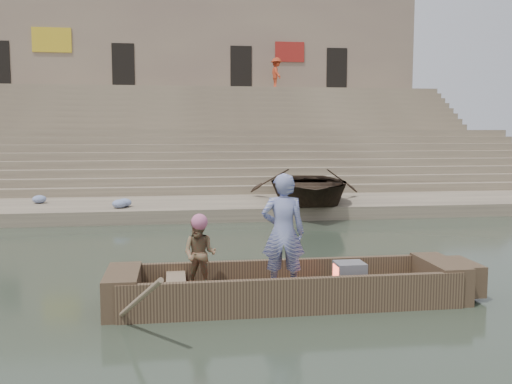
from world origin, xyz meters
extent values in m
plane|color=#2C3729|center=(0.00, 0.00, 0.00)|extent=(120.00, 120.00, 0.00)
cube|color=gray|center=(0.00, 8.00, 0.20)|extent=(32.00, 4.00, 0.40)
cube|color=gray|center=(0.00, 15.50, 1.40)|extent=(32.00, 3.00, 2.80)
cube|color=gray|center=(0.00, 22.50, 2.60)|extent=(32.00, 3.00, 5.20)
cube|color=gray|center=(0.00, 10.25, 0.35)|extent=(32.00, 0.50, 0.70)
cube|color=gray|center=(0.00, 10.75, 0.50)|extent=(32.00, 0.50, 1.00)
cube|color=gray|center=(0.00, 11.25, 0.65)|extent=(32.00, 0.50, 1.30)
cube|color=gray|center=(0.00, 11.75, 0.80)|extent=(32.00, 0.50, 1.60)
cube|color=gray|center=(0.00, 12.25, 0.95)|extent=(32.00, 0.50, 1.90)
cube|color=gray|center=(0.00, 12.75, 1.10)|extent=(32.00, 0.50, 2.20)
cube|color=gray|center=(0.00, 13.25, 1.25)|extent=(32.00, 0.50, 2.50)
cube|color=gray|center=(0.00, 13.75, 1.40)|extent=(32.00, 0.50, 2.80)
cube|color=gray|center=(0.00, 17.25, 1.55)|extent=(32.00, 0.50, 3.10)
cube|color=gray|center=(0.00, 17.75, 1.70)|extent=(32.00, 0.50, 3.40)
cube|color=gray|center=(0.00, 18.25, 1.85)|extent=(32.00, 0.50, 3.70)
cube|color=gray|center=(0.00, 18.75, 2.00)|extent=(32.00, 0.50, 4.00)
cube|color=gray|center=(0.00, 19.25, 2.15)|extent=(32.00, 0.50, 4.30)
cube|color=gray|center=(0.00, 19.75, 2.30)|extent=(32.00, 0.50, 4.60)
cube|color=gray|center=(0.00, 20.25, 2.45)|extent=(32.00, 0.50, 4.90)
cube|color=gray|center=(0.00, 20.75, 2.60)|extent=(32.00, 0.50, 5.20)
cube|color=gray|center=(0.00, 26.50, 5.60)|extent=(32.00, 5.00, 11.20)
cube|color=black|center=(-2.00, 24.05, 6.60)|extent=(1.30, 0.18, 2.60)
cube|color=black|center=(5.00, 24.05, 6.60)|extent=(1.30, 0.18, 2.60)
cube|color=black|center=(11.00, 24.05, 6.60)|extent=(1.30, 0.18, 2.60)
cube|color=gold|center=(-6.00, 23.98, 8.00)|extent=(2.20, 0.10, 1.40)
cube|color=maroon|center=(8.00, 23.98, 7.60)|extent=(1.80, 0.10, 1.20)
cube|color=brown|center=(2.63, -2.06, 0.11)|extent=(5.00, 1.30, 0.22)
cube|color=brown|center=(2.63, -2.68, 0.28)|extent=(5.20, 0.12, 0.56)
cube|color=brown|center=(2.63, -1.44, 0.28)|extent=(5.20, 0.12, 0.56)
cube|color=brown|center=(0.08, -2.06, 0.30)|extent=(0.50, 1.30, 0.60)
cube|color=brown|center=(5.18, -2.06, 0.30)|extent=(0.50, 1.30, 0.60)
cube|color=brown|center=(5.58, -2.06, 0.32)|extent=(0.35, 0.90, 0.50)
cube|color=#937A5B|center=(0.88, -2.06, 0.40)|extent=(0.30, 1.20, 0.08)
cylinder|color=#937A5B|center=(0.23, -2.96, 0.30)|extent=(1.03, 2.10, 1.36)
sphere|color=#C15F85|center=(1.25, -1.87, 1.30)|extent=(0.26, 0.26, 0.26)
imported|color=navy|center=(2.54, -2.12, 1.14)|extent=(0.74, 0.56, 1.85)
imported|color=#2A7E4A|center=(1.25, -1.87, 0.79)|extent=(0.67, 0.60, 1.14)
cube|color=slate|center=(3.64, -2.06, 0.42)|extent=(0.46, 0.42, 0.40)
cube|color=#E5593F|center=(3.43, -2.06, 0.42)|extent=(0.04, 0.34, 0.32)
imported|color=#2D2116|center=(5.20, 7.34, 0.96)|extent=(4.65, 5.92, 1.11)
imported|color=#B43B1E|center=(6.96, 22.76, 6.14)|extent=(0.80, 1.27, 1.89)
ellipsoid|color=#3F5999|center=(-0.66, 7.05, 0.53)|extent=(0.44, 0.44, 0.26)
ellipsoid|color=#3F5999|center=(-3.46, 8.36, 0.53)|extent=(0.44, 0.44, 0.26)
ellipsoid|color=#3F5999|center=(-0.78, 6.78, 0.53)|extent=(0.44, 0.44, 0.26)
camera|label=1|loc=(0.88, -10.58, 2.69)|focal=39.55mm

